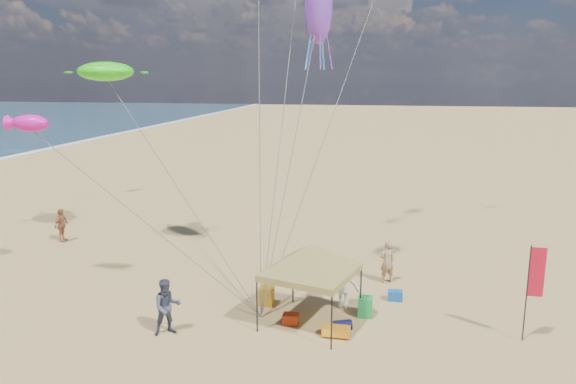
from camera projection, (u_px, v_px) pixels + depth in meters
name	position (u px, v px, depth m)	size (l,w,h in m)	color
ground	(272.00, 325.00, 18.45)	(280.00, 280.00, 0.00)	tan
canopy_tent	(311.00, 247.00, 17.94)	(5.13, 5.13, 3.30)	black
feather_flag	(534.00, 278.00, 16.86)	(0.49, 0.05, 3.20)	black
cooler_red	(291.00, 319.00, 18.43)	(0.54, 0.38, 0.38)	#A52A0D
cooler_blue	(395.00, 296.00, 20.42)	(0.54, 0.38, 0.38)	#13519D
bag_navy	(343.00, 325.00, 18.01)	(0.36, 0.36, 0.60)	#0E0C38
bag_orange	(288.00, 280.00, 21.99)	(0.36, 0.36, 0.60)	orange
chair_green	(365.00, 306.00, 19.07)	(0.50, 0.50, 0.70)	green
chair_yellow	(267.00, 296.00, 19.97)	(0.50, 0.50, 0.70)	gold
crate_grey	(331.00, 331.00, 17.70)	(0.34, 0.30, 0.28)	slate
beach_cart	(336.00, 331.00, 17.58)	(0.90, 0.50, 0.24)	orange
person_near_a	(387.00, 262.00, 22.07)	(0.65, 0.43, 1.78)	#A17E5C
person_near_b	(167.00, 307.00, 17.62)	(0.92, 0.72, 1.89)	#3C4052
person_near_c	(343.00, 284.00, 19.63)	(1.19, 0.69, 1.85)	white
person_far_a	(61.00, 225.00, 27.52)	(1.02, 0.42, 1.74)	#A1623E
turtle_kite	(106.00, 71.00, 25.21)	(2.68, 2.14, 0.89)	#2DE915
fish_kite	(30.00, 123.00, 20.69)	(1.53, 0.77, 0.68)	#D213A1
squid_kite	(319.00, 7.00, 20.62)	(1.07, 1.07, 2.77)	purple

